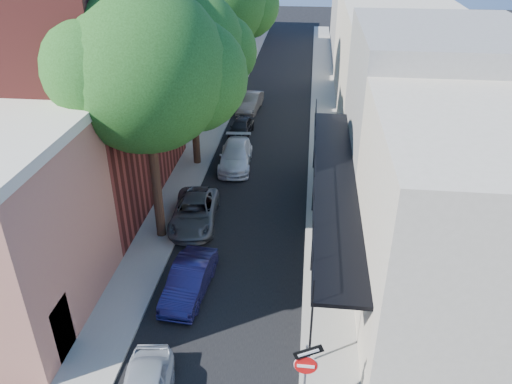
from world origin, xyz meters
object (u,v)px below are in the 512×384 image
(sign_post, at_px, (306,368))
(parked_car_f, at_px, (250,102))
(oak_far, at_px, (225,0))
(parked_car_d, at_px, (236,156))
(oak_mid, at_px, (198,47))
(parked_car_e, at_px, (241,127))
(parked_car_c, at_px, (195,212))
(oak_near, at_px, (156,71))
(parked_car_b, at_px, (189,280))

(sign_post, distance_m, parked_car_f, 27.44)
(oak_far, xyz_separation_m, parked_car_d, (1.95, -9.27, -7.59))
(oak_mid, xyz_separation_m, parked_car_e, (1.68, 4.64, -6.46))
(oak_mid, relative_size, oak_far, 0.86)
(sign_post, xyz_separation_m, parked_car_f, (-4.89, 26.96, -1.36))
(oak_mid, xyz_separation_m, parked_car_f, (1.69, 9.71, -6.38))
(parked_car_c, xyz_separation_m, parked_car_e, (0.73, 11.56, -0.04))
(parked_car_c, distance_m, parked_car_d, 6.77)
(oak_near, height_order, parked_car_b, oak_near)
(parked_car_c, xyz_separation_m, parked_car_d, (1.07, 6.68, 0.03))
(oak_mid, relative_size, parked_car_b, 2.57)
(oak_mid, height_order, parked_car_c, oak_mid)
(parked_car_f, bearing_deg, oak_near, -90.31)
(oak_far, xyz_separation_m, parked_car_e, (1.62, -4.40, -7.66))
(oak_far, bearing_deg, oak_mid, -90.41)
(oak_far, bearing_deg, parked_car_c, -86.83)
(parked_car_c, bearing_deg, sign_post, -65.97)
(oak_near, xyz_separation_m, parked_car_b, (1.82, -4.11, -7.23))
(oak_mid, bearing_deg, sign_post, -69.14)
(oak_near, xyz_separation_m, parked_car_f, (1.63, 17.68, -7.20))
(oak_mid, bearing_deg, parked_car_b, -81.17)
(parked_car_b, height_order, parked_car_d, parked_car_d)
(sign_post, height_order, oak_mid, oak_mid)
(oak_far, bearing_deg, parked_car_b, -85.10)
(parked_car_d, bearing_deg, sign_post, -78.43)
(oak_near, bearing_deg, parked_car_d, 75.73)
(parked_car_d, bearing_deg, parked_car_f, 88.49)
(parked_car_b, distance_m, parked_car_d, 11.85)
(parked_car_d, height_order, parked_car_e, parked_car_d)
(parked_car_d, bearing_deg, oak_near, -107.70)
(oak_near, bearing_deg, parked_car_f, 84.72)
(parked_car_b, relative_size, parked_car_c, 0.86)
(parked_car_b, distance_m, parked_car_f, 21.79)
(oak_mid, distance_m, parked_car_e, 8.13)
(parked_car_f, bearing_deg, parked_car_b, -84.53)
(parked_car_e, bearing_deg, oak_far, 114.02)
(parked_car_b, xyz_separation_m, parked_car_f, (-0.19, 21.79, 0.02))
(parked_car_c, bearing_deg, parked_car_d, 76.36)
(parked_car_c, bearing_deg, parked_car_f, 82.92)
(parked_car_f, bearing_deg, parked_car_e, -85.09)
(sign_post, relative_size, oak_mid, 0.29)
(oak_near, distance_m, parked_car_c, 7.37)
(parked_car_d, bearing_deg, parked_car_e, 90.54)
(sign_post, relative_size, oak_far, 0.25)
(parked_car_b, bearing_deg, oak_mid, 103.28)
(oak_mid, distance_m, parked_car_d, 6.70)
(parked_car_e, bearing_deg, parked_car_c, -89.78)
(parked_car_c, height_order, parked_car_d, parked_car_d)
(parked_car_b, height_order, parked_car_f, parked_car_f)
(parked_car_b, xyz_separation_m, parked_car_e, (-0.19, 16.72, -0.06))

